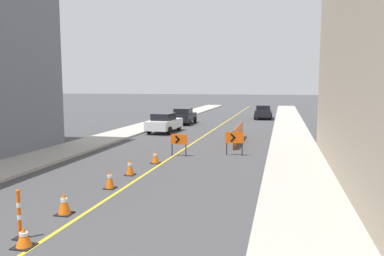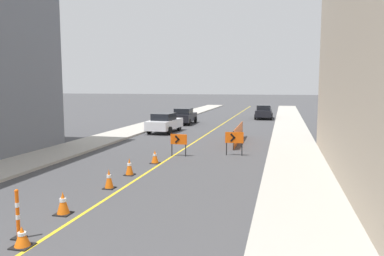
{
  "view_description": "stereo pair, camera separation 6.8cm",
  "coord_description": "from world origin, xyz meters",
  "px_view_note": "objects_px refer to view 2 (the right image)",
  "views": [
    {
      "loc": [
        5.75,
        -2.33,
        3.89
      ],
      "look_at": [
        -0.11,
        21.99,
        1.0
      ],
      "focal_mm": 35.0,
      "sensor_mm": 36.0,
      "label": 1
    },
    {
      "loc": [
        5.81,
        -2.32,
        3.89
      ],
      "look_at": [
        -0.11,
        21.99,
        1.0
      ],
      "focal_mm": 35.0,
      "sensor_mm": 36.0,
      "label": 2
    }
  ],
  "objects_px": {
    "traffic_cone_third": "(63,203)",
    "traffic_cone_fourth": "(109,179)",
    "arrow_barricade_primary": "(179,141)",
    "traffic_cone_fifth": "(129,167)",
    "arrow_barricade_secondary": "(234,139)",
    "traffic_cone_farthest": "(155,157)",
    "parked_car_curb_mid": "(184,116)",
    "parked_car_curb_near": "(164,123)",
    "delineator_post_front": "(18,217)",
    "parked_car_curb_far": "(264,112)",
    "traffic_cone_second": "(22,237)"
  },
  "relations": [
    {
      "from": "traffic_cone_third",
      "to": "parked_car_curb_far",
      "type": "relative_size",
      "value": 0.16
    },
    {
      "from": "delineator_post_front",
      "to": "parked_car_curb_mid",
      "type": "distance_m",
      "value": 28.25
    },
    {
      "from": "arrow_barricade_secondary",
      "to": "parked_car_curb_far",
      "type": "relative_size",
      "value": 0.3
    },
    {
      "from": "arrow_barricade_primary",
      "to": "traffic_cone_fifth",
      "type": "bearing_deg",
      "value": -99.59
    },
    {
      "from": "traffic_cone_fifth",
      "to": "parked_car_curb_mid",
      "type": "relative_size",
      "value": 0.17
    },
    {
      "from": "delineator_post_front",
      "to": "parked_car_curb_mid",
      "type": "bearing_deg",
      "value": 96.34
    },
    {
      "from": "traffic_cone_third",
      "to": "parked_car_curb_near",
      "type": "height_order",
      "value": "parked_car_curb_near"
    },
    {
      "from": "traffic_cone_fourth",
      "to": "arrow_barricade_secondary",
      "type": "distance_m",
      "value": 8.61
    },
    {
      "from": "traffic_cone_second",
      "to": "arrow_barricade_primary",
      "type": "relative_size",
      "value": 0.42
    },
    {
      "from": "traffic_cone_fourth",
      "to": "traffic_cone_third",
      "type": "bearing_deg",
      "value": -91.39
    },
    {
      "from": "traffic_cone_farthest",
      "to": "arrow_barricade_secondary",
      "type": "distance_m",
      "value": 4.71
    },
    {
      "from": "delineator_post_front",
      "to": "traffic_cone_second",
      "type": "bearing_deg",
      "value": -43.76
    },
    {
      "from": "traffic_cone_second",
      "to": "traffic_cone_fifth",
      "type": "distance_m",
      "value": 7.36
    },
    {
      "from": "traffic_cone_farthest",
      "to": "arrow_barricade_primary",
      "type": "height_order",
      "value": "arrow_barricade_primary"
    },
    {
      "from": "traffic_cone_fourth",
      "to": "parked_car_curb_near",
      "type": "height_order",
      "value": "parked_car_curb_near"
    },
    {
      "from": "arrow_barricade_primary",
      "to": "parked_car_curb_mid",
      "type": "distance_m",
      "value": 16.94
    },
    {
      "from": "delineator_post_front",
      "to": "traffic_cone_farthest",
      "type": "bearing_deg",
      "value": 88.12
    },
    {
      "from": "traffic_cone_farthest",
      "to": "arrow_barricade_secondary",
      "type": "xyz_separation_m",
      "value": [
        3.57,
        3.01,
        0.6
      ]
    },
    {
      "from": "traffic_cone_third",
      "to": "traffic_cone_second",
      "type": "bearing_deg",
      "value": -81.42
    },
    {
      "from": "traffic_cone_third",
      "to": "parked_car_curb_far",
      "type": "distance_m",
      "value": 34.18
    },
    {
      "from": "traffic_cone_fifth",
      "to": "parked_car_curb_far",
      "type": "height_order",
      "value": "parked_car_curb_far"
    },
    {
      "from": "delineator_post_front",
      "to": "parked_car_curb_near",
      "type": "relative_size",
      "value": 0.29
    },
    {
      "from": "traffic_cone_fifth",
      "to": "parked_car_curb_near",
      "type": "xyz_separation_m",
      "value": [
        -3.04,
        14.36,
        0.43
      ]
    },
    {
      "from": "traffic_cone_fourth",
      "to": "traffic_cone_farthest",
      "type": "height_order",
      "value": "traffic_cone_fourth"
    },
    {
      "from": "traffic_cone_fifth",
      "to": "arrow_barricade_secondary",
      "type": "distance_m",
      "value": 6.8
    },
    {
      "from": "traffic_cone_third",
      "to": "arrow_barricade_primary",
      "type": "height_order",
      "value": "arrow_barricade_primary"
    },
    {
      "from": "traffic_cone_fifth",
      "to": "arrow_barricade_secondary",
      "type": "height_order",
      "value": "arrow_barricade_secondary"
    },
    {
      "from": "traffic_cone_third",
      "to": "arrow_barricade_primary",
      "type": "relative_size",
      "value": 0.58
    },
    {
      "from": "traffic_cone_farthest",
      "to": "parked_car_curb_far",
      "type": "height_order",
      "value": "parked_car_curb_far"
    },
    {
      "from": "traffic_cone_second",
      "to": "traffic_cone_farthest",
      "type": "xyz_separation_m",
      "value": [
        -0.11,
        9.94,
        0.08
      ]
    },
    {
      "from": "traffic_cone_third",
      "to": "delineator_post_front",
      "type": "relative_size",
      "value": 0.54
    },
    {
      "from": "delineator_post_front",
      "to": "parked_car_curb_near",
      "type": "distance_m",
      "value": 21.52
    },
    {
      "from": "traffic_cone_second",
      "to": "parked_car_curb_far",
      "type": "height_order",
      "value": "parked_car_curb_far"
    },
    {
      "from": "arrow_barricade_primary",
      "to": "arrow_barricade_secondary",
      "type": "relative_size",
      "value": 0.93
    },
    {
      "from": "traffic_cone_third",
      "to": "traffic_cone_fifth",
      "type": "xyz_separation_m",
      "value": [
        -0.02,
        5.08,
        0.02
      ]
    },
    {
      "from": "traffic_cone_fifth",
      "to": "traffic_cone_farthest",
      "type": "relative_size",
      "value": 1.11
    },
    {
      "from": "traffic_cone_fifth",
      "to": "delineator_post_front",
      "type": "height_order",
      "value": "delineator_post_front"
    },
    {
      "from": "delineator_post_front",
      "to": "parked_car_curb_mid",
      "type": "height_order",
      "value": "parked_car_curb_mid"
    },
    {
      "from": "traffic_cone_third",
      "to": "traffic_cone_fourth",
      "type": "bearing_deg",
      "value": 88.61
    },
    {
      "from": "traffic_cone_farthest",
      "to": "parked_car_curb_far",
      "type": "relative_size",
      "value": 0.15
    },
    {
      "from": "parked_car_curb_far",
      "to": "traffic_cone_third",
      "type": "bearing_deg",
      "value": -98.34
    },
    {
      "from": "arrow_barricade_secondary",
      "to": "parked_car_curb_near",
      "type": "xyz_separation_m",
      "value": [
        -6.87,
        8.77,
        -0.13
      ]
    },
    {
      "from": "traffic_cone_second",
      "to": "arrow_barricade_primary",
      "type": "bearing_deg",
      "value": 87.47
    },
    {
      "from": "traffic_cone_third",
      "to": "parked_car_curb_mid",
      "type": "xyz_separation_m",
      "value": [
        -3.2,
        26.21,
        0.45
      ]
    },
    {
      "from": "traffic_cone_second",
      "to": "parked_car_curb_mid",
      "type": "height_order",
      "value": "parked_car_curb_mid"
    },
    {
      "from": "arrow_barricade_secondary",
      "to": "parked_car_curb_mid",
      "type": "distance_m",
      "value": 17.04
    },
    {
      "from": "traffic_cone_farthest",
      "to": "parked_car_curb_near",
      "type": "xyz_separation_m",
      "value": [
        -3.3,
        11.78,
        0.47
      ]
    },
    {
      "from": "traffic_cone_fourth",
      "to": "traffic_cone_farthest",
      "type": "xyz_separation_m",
      "value": [
        0.17,
        4.73,
        -0.04
      ]
    },
    {
      "from": "traffic_cone_fourth",
      "to": "parked_car_curb_near",
      "type": "relative_size",
      "value": 0.17
    },
    {
      "from": "traffic_cone_farthest",
      "to": "parked_car_curb_mid",
      "type": "distance_m",
      "value": 18.87
    }
  ]
}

